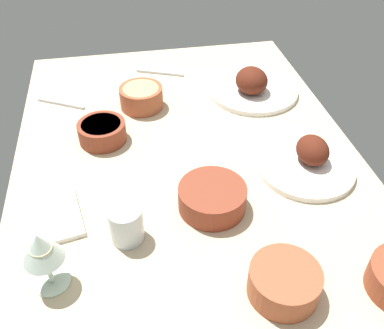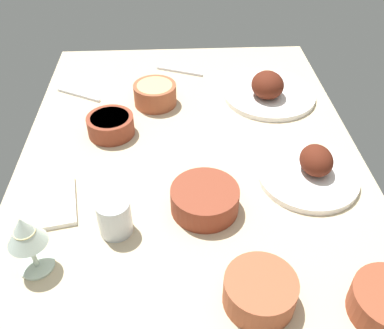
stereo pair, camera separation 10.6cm
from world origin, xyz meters
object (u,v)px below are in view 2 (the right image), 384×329
at_px(bowl_potatoes, 205,199).
at_px(wine_glass, 25,234).
at_px(folded_napkin, 51,203).
at_px(fork_loose, 180,71).
at_px(bowl_cream, 111,125).
at_px(water_tumbler, 114,217).
at_px(plate_far_side, 311,171).
at_px(bowl_onions, 260,291).
at_px(bowl_pasta, 155,94).
at_px(spoon_loose, 79,95).
at_px(plate_near_viewer, 268,91).

height_order(bowl_potatoes, wine_glass, wine_glass).
relative_size(bowl_potatoes, folded_napkin, 1.00).
bearing_deg(fork_loose, bowl_cream, -97.78).
relative_size(bowl_cream, wine_glass, 0.93).
bearing_deg(fork_loose, water_tumbler, -80.25).
distance_m(bowl_cream, bowl_potatoes, 0.39).
bearing_deg(bowl_cream, plate_far_side, 67.16).
distance_m(plate_far_side, wine_glass, 0.66).
bearing_deg(bowl_onions, water_tumbler, -123.96).
height_order(bowl_pasta, bowl_potatoes, bowl_pasta).
xyz_separation_m(bowl_pasta, wine_glass, (0.60, -0.23, 0.06)).
bearing_deg(wine_glass, fork_loose, 158.65).
relative_size(bowl_potatoes, water_tumbler, 1.85).
distance_m(water_tumbler, fork_loose, 0.72).
bearing_deg(bowl_potatoes, bowl_pasta, -165.46).
bearing_deg(fork_loose, folded_napkin, -94.51).
relative_size(bowl_onions, water_tumbler, 1.61).
distance_m(bowl_onions, spoon_loose, 0.88).
bearing_deg(bowl_pasta, bowl_cream, -38.94).
bearing_deg(wine_glass, spoon_loose, -178.68).
bearing_deg(plate_far_side, bowl_cream, -112.84).
bearing_deg(wine_glass, water_tumbler, 119.87).
distance_m(bowl_cream, spoon_loose, 0.24).
bearing_deg(bowl_cream, bowl_onions, 30.49).
relative_size(bowl_cream, fork_loose, 0.78).
height_order(plate_far_side, plate_near_viewer, plate_near_viewer).
relative_size(bowl_pasta, spoon_loose, 0.81).
height_order(bowl_pasta, wine_glass, wine_glass).
bearing_deg(spoon_loose, bowl_pasta, -164.23).
relative_size(plate_far_side, water_tumbler, 2.91).
xyz_separation_m(bowl_onions, spoon_loose, (-0.75, -0.45, -0.03)).
xyz_separation_m(plate_far_side, bowl_onions, (0.33, -0.19, 0.01)).
height_order(bowl_cream, folded_napkin, bowl_cream).
height_order(plate_near_viewer, bowl_potatoes, plate_near_viewer).
distance_m(bowl_potatoes, fork_loose, 0.65).
bearing_deg(bowl_cream, spoon_loose, -149.15).
height_order(plate_far_side, bowl_onions, plate_far_side).
distance_m(bowl_pasta, bowl_potatoes, 0.47).
relative_size(bowl_potatoes, fork_loose, 0.93).
height_order(plate_far_side, spoon_loose, plate_far_side).
bearing_deg(bowl_onions, bowl_pasta, -163.95).
bearing_deg(water_tumbler, bowl_potatoes, 105.58).
bearing_deg(spoon_loose, plate_near_viewer, -155.36).
bearing_deg(wine_glass, folded_napkin, -178.12).
height_order(bowl_onions, fork_loose, bowl_onions).
xyz_separation_m(plate_far_side, bowl_cream, (-0.21, -0.51, 0.01)).
xyz_separation_m(bowl_potatoes, folded_napkin, (-0.03, -0.35, -0.03)).
bearing_deg(water_tumbler, bowl_onions, 56.04).
distance_m(plate_near_viewer, water_tumbler, 0.68).
distance_m(plate_near_viewer, bowl_pasta, 0.35).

